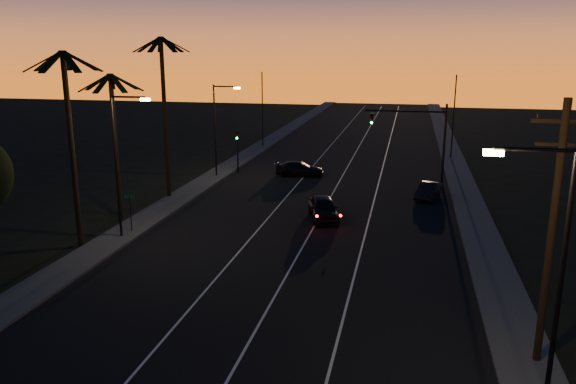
% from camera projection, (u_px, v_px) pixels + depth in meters
% --- Properties ---
extents(road, '(20.00, 170.00, 0.01)m').
position_uv_depth(road, '(319.00, 206.00, 42.65)').
color(road, black).
rests_on(road, ground).
extents(sidewalk_left, '(2.40, 170.00, 0.16)m').
position_uv_depth(sidewalk_left, '(181.00, 197.00, 44.93)').
color(sidewalk_left, '#353533').
rests_on(sidewalk_left, ground).
extents(sidewalk_right, '(2.40, 170.00, 0.16)m').
position_uv_depth(sidewalk_right, '(473.00, 214.00, 40.32)').
color(sidewalk_right, '#353533').
rests_on(sidewalk_right, ground).
extents(lane_stripe_left, '(0.12, 160.00, 0.01)m').
position_uv_depth(lane_stripe_left, '(280.00, 204.00, 43.26)').
color(lane_stripe_left, silver).
rests_on(lane_stripe_left, road).
extents(lane_stripe_mid, '(0.12, 160.00, 0.01)m').
position_uv_depth(lane_stripe_mid, '(325.00, 206.00, 42.54)').
color(lane_stripe_mid, silver).
rests_on(lane_stripe_mid, road).
extents(lane_stripe_right, '(0.12, 160.00, 0.01)m').
position_uv_depth(lane_stripe_right, '(372.00, 209.00, 41.82)').
color(lane_stripe_right, silver).
rests_on(lane_stripe_right, road).
extents(palm_near, '(4.25, 4.16, 11.53)m').
position_uv_depth(palm_near, '(70.00, 130.00, 32.13)').
color(palm_near, black).
rests_on(palm_near, ground).
extents(palm_mid, '(4.25, 4.16, 10.03)m').
position_uv_depth(palm_mid, '(114.00, 130.00, 38.14)').
color(palm_mid, black).
rests_on(palm_mid, ground).
extents(palm_far, '(4.25, 4.16, 12.53)m').
position_uv_depth(palm_far, '(164.00, 102.00, 43.28)').
color(palm_far, black).
rests_on(palm_far, ground).
extents(streetlight_left_near, '(2.55, 0.26, 9.00)m').
position_uv_depth(streetlight_left_near, '(120.00, 155.00, 34.07)').
color(streetlight_left_near, black).
rests_on(streetlight_left_near, ground).
extents(streetlight_left_far, '(2.55, 0.26, 8.50)m').
position_uv_depth(streetlight_left_far, '(218.00, 123.00, 51.17)').
color(streetlight_left_far, black).
rests_on(streetlight_left_far, ground).
extents(streetlight_right_near, '(2.55, 0.26, 9.00)m').
position_uv_depth(streetlight_right_near, '(551.00, 270.00, 16.40)').
color(streetlight_right_near, black).
rests_on(streetlight_right_near, ground).
extents(street_sign, '(0.70, 0.06, 2.60)m').
position_uv_depth(street_sign, '(130.00, 209.00, 35.94)').
color(street_sign, black).
rests_on(street_sign, ground).
extents(utility_pole, '(2.20, 0.28, 10.00)m').
position_uv_depth(utility_pole, '(552.00, 230.00, 20.01)').
color(utility_pole, black).
rests_on(utility_pole, ground).
extents(signal_mast, '(7.10, 0.41, 7.00)m').
position_uv_depth(signal_mast, '(418.00, 129.00, 49.46)').
color(signal_mast, black).
rests_on(signal_mast, ground).
extents(signal_post, '(0.28, 0.37, 4.20)m').
position_uv_depth(signal_post, '(237.00, 143.00, 53.34)').
color(signal_post, black).
rests_on(signal_post, ground).
extents(far_pole_left, '(0.14, 0.14, 9.00)m').
position_uv_depth(far_pole_left, '(262.00, 110.00, 67.47)').
color(far_pole_left, black).
rests_on(far_pole_left, ground).
extents(far_pole_right, '(0.14, 0.14, 9.00)m').
position_uv_depth(far_pole_right, '(454.00, 117.00, 60.11)').
color(far_pole_right, black).
rests_on(far_pole_right, ground).
extents(lead_car, '(3.09, 5.35, 1.55)m').
position_uv_depth(lead_car, '(323.00, 208.00, 39.26)').
color(lead_car, black).
rests_on(lead_car, road).
extents(right_car, '(2.31, 4.10, 1.28)m').
position_uv_depth(right_car, '(428.00, 191.00, 44.58)').
color(right_car, black).
rests_on(right_car, road).
extents(cross_car, '(4.77, 2.38, 1.33)m').
position_uv_depth(cross_car, '(299.00, 169.00, 52.73)').
color(cross_car, black).
rests_on(cross_car, road).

